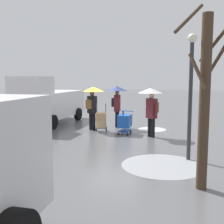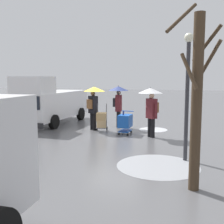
% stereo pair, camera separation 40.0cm
% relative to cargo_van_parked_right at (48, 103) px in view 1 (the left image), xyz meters
% --- Properties ---
extents(ground_plane, '(90.00, 90.00, 0.00)m').
position_rel_cargo_van_parked_right_xyz_m(ground_plane, '(-3.96, 1.04, -1.18)').
color(ground_plane, '#5B5B5E').
extents(slush_patch_near_cluster, '(2.41, 2.41, 0.01)m').
position_rel_cargo_van_parked_right_xyz_m(slush_patch_near_cluster, '(-6.67, 5.81, -1.18)').
color(slush_patch_near_cluster, '#999BA0').
rests_on(slush_patch_near_cluster, ground).
extents(slush_patch_under_van, '(1.39, 1.39, 0.01)m').
position_rel_cargo_van_parked_right_xyz_m(slush_patch_under_van, '(-5.72, 0.16, -1.18)').
color(slush_patch_under_van, silver).
rests_on(slush_patch_under_van, ground).
extents(cargo_van_parked_right, '(2.29, 5.38, 2.60)m').
position_rel_cargo_van_parked_right_xyz_m(cargo_van_parked_right, '(0.00, 0.00, 0.00)').
color(cargo_van_parked_right, white).
rests_on(cargo_van_parked_right, ground).
extents(shopping_cart_vendor, '(0.58, 0.83, 1.04)m').
position_rel_cargo_van_parked_right_xyz_m(shopping_cart_vendor, '(-4.64, 1.58, -0.61)').
color(shopping_cart_vendor, '#1951B2').
rests_on(shopping_cart_vendor, ground).
extents(hand_dolly_boxes, '(0.66, 0.80, 1.32)m').
position_rel_cargo_van_parked_right_xyz_m(hand_dolly_boxes, '(-3.45, 1.39, -0.64)').
color(hand_dolly_boxes, '#515156').
rests_on(hand_dolly_boxes, ground).
extents(pedestrian_pink_side, '(1.04, 1.04, 2.15)m').
position_rel_cargo_van_parked_right_xyz_m(pedestrian_pink_side, '(-3.88, -0.02, 0.39)').
color(pedestrian_pink_side, black).
rests_on(pedestrian_pink_side, ground).
extents(pedestrian_black_side, '(1.04, 1.04, 2.15)m').
position_rel_cargo_van_parked_right_xyz_m(pedestrian_black_side, '(-2.94, 1.08, 0.39)').
color(pedestrian_black_side, black).
rests_on(pedestrian_black_side, ground).
extents(pedestrian_white_side, '(1.04, 1.04, 2.15)m').
position_rel_cargo_van_parked_right_xyz_m(pedestrian_white_side, '(-5.84, 1.87, 0.39)').
color(pedestrian_white_side, black).
rests_on(pedestrian_white_side, ground).
extents(bare_tree_near, '(1.22, 1.12, 4.30)m').
position_rel_cargo_van_parked_right_xyz_m(bare_tree_near, '(-7.67, 7.28, 0.93)').
color(bare_tree_near, '#423323').
rests_on(bare_tree_near, ground).
extents(street_lamp, '(0.28, 0.28, 3.86)m').
position_rel_cargo_van_parked_right_xyz_m(street_lamp, '(-7.41, 5.00, 1.19)').
color(street_lamp, '#2D2D33').
rests_on(street_lamp, ground).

